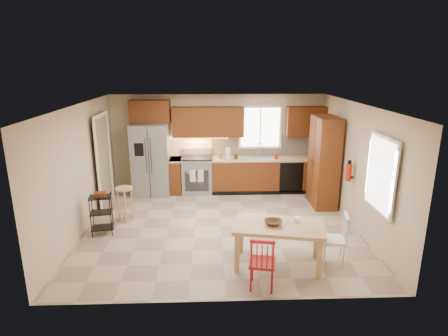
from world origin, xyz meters
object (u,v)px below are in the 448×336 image
bar_stool (125,204)px  refrigerator (151,159)px  fire_extinguisher (349,172)px  table_bowl (273,225)px  table_jar (297,221)px  range_stove (197,175)px  pantry (324,162)px  dining_table (278,245)px  chair_white (334,239)px  utility_cart (102,215)px  soap_bottle (276,155)px  chair_red (262,262)px

bar_stool → refrigerator: bearing=94.8°
fire_extinguisher → table_bowl: (-1.82, -1.67, -0.38)m
refrigerator → table_jar: refrigerator is taller
range_stove → table_jar: (1.77, -3.61, 0.28)m
pantry → fire_extinguisher: (0.20, -1.05, 0.05)m
range_stove → bar_stool: 2.32m
table_jar → dining_table: bearing=-164.1°
chair_white → table_bowl: size_ratio=2.90×
table_jar → utility_cart: utility_cart is taller
soap_bottle → table_jar: soap_bottle is taller
table_jar → bar_stool: (-3.24, 1.82, -0.37)m
refrigerator → range_stove: 1.24m
utility_cart → dining_table: bearing=-30.5°
dining_table → chair_red: size_ratio=1.70×
chair_red → chair_white: (1.30, 0.70, 0.00)m
chair_white → bar_stool: size_ratio=1.14×
range_stove → bar_stool: size_ratio=1.23×
refrigerator → bar_stool: 1.84m
table_jar → bar_stool: 3.74m
table_jar → utility_cart: size_ratio=0.14×
fire_extinguisher → bar_stool: 4.72m
pantry → table_bowl: size_ratio=7.15×
dining_table → table_jar: size_ratio=12.60×
utility_cart → table_jar: bearing=-27.4°
table_bowl → table_jar: size_ratio=2.55×
dining_table → bar_stool: 3.50m
table_jar → table_bowl: bearing=-167.5°
fire_extinguisher → table_jar: 2.15m
table_bowl → bar_stool: table_bowl is taller
range_stove → pantry: 3.19m
pantry → dining_table: (-1.53, -2.72, -0.70)m
refrigerator → utility_cart: bearing=-105.2°
pantry → table_jar: bearing=-114.8°
range_stove → soap_bottle: 2.10m
pantry → bar_stool: pantry is taller
table_jar → chair_white: bearing=-3.7°
refrigerator → soap_bottle: (3.18, -0.02, 0.09)m
chair_red → chair_white: bearing=39.4°
range_stove → refrigerator: bearing=-177.0°
refrigerator → soap_bottle: refrigerator is taller
soap_bottle → table_bowl: soap_bottle is taller
range_stove → fire_extinguisher: size_ratio=2.56×
soap_bottle → table_jar: (-0.26, -3.53, -0.25)m
refrigerator → fire_extinguisher: bearing=-24.5°
bar_stool → utility_cart: 0.71m
soap_bottle → pantry: bearing=-43.5°
refrigerator → chair_white: refrigerator is taller
chair_red → table_jar: chair_red is taller
pantry → table_jar: 2.91m
soap_bottle → fire_extinguisher: bearing=-59.5°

